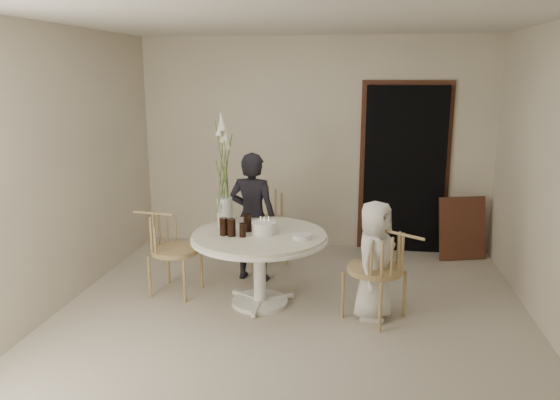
# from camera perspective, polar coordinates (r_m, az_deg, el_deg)

# --- Properties ---
(ground) EXTENTS (4.50, 4.50, 0.00)m
(ground) POSITION_cam_1_polar(r_m,az_deg,el_deg) (5.28, 1.21, -12.06)
(ground) COLOR #BCAEA1
(ground) RESTS_ON ground
(room_shell) EXTENTS (4.50, 4.50, 4.50)m
(room_shell) POSITION_cam_1_polar(r_m,az_deg,el_deg) (4.82, 1.30, 5.64)
(room_shell) COLOR silver
(room_shell) RESTS_ON ground
(doorway) EXTENTS (1.00, 0.10, 2.10)m
(doorway) POSITION_cam_1_polar(r_m,az_deg,el_deg) (7.06, 12.86, 3.06)
(doorway) COLOR black
(doorway) RESTS_ON ground
(door_trim) EXTENTS (1.12, 0.03, 2.22)m
(door_trim) POSITION_cam_1_polar(r_m,az_deg,el_deg) (7.09, 12.86, 3.59)
(door_trim) COLOR brown
(door_trim) RESTS_ON ground
(table) EXTENTS (1.33, 1.33, 0.73)m
(table) POSITION_cam_1_polar(r_m,az_deg,el_deg) (5.34, -2.16, -4.68)
(table) COLOR white
(table) RESTS_ON ground
(picture_frame) EXTENTS (0.61, 0.33, 0.77)m
(picture_frame) POSITION_cam_1_polar(r_m,az_deg,el_deg) (7.06, 18.51, -2.82)
(picture_frame) COLOR brown
(picture_frame) RESTS_ON ground
(chair_far) EXTENTS (0.65, 0.67, 0.93)m
(chair_far) POSITION_cam_1_polar(r_m,az_deg,el_deg) (6.66, -1.81, -1.18)
(chair_far) COLOR tan
(chair_far) RESTS_ON ground
(chair_right) EXTENTS (0.68, 0.67, 0.89)m
(chair_right) POSITION_cam_1_polar(r_m,az_deg,el_deg) (5.06, 11.10, -6.43)
(chair_right) COLOR tan
(chair_right) RESTS_ON ground
(chair_left) EXTENTS (0.56, 0.52, 0.86)m
(chair_left) POSITION_cam_1_polar(r_m,az_deg,el_deg) (5.78, -12.00, -4.19)
(chair_left) COLOR tan
(chair_left) RESTS_ON ground
(girl) EXTENTS (0.56, 0.40, 1.43)m
(girl) POSITION_cam_1_polar(r_m,az_deg,el_deg) (5.96, -2.89, -1.78)
(girl) COLOR black
(girl) RESTS_ON ground
(boy) EXTENTS (0.54, 0.64, 1.13)m
(boy) POSITION_cam_1_polar(r_m,az_deg,el_deg) (5.13, 9.86, -6.23)
(boy) COLOR white
(boy) RESTS_ON ground
(birthday_cake) EXTENTS (0.24, 0.24, 0.17)m
(birthday_cake) POSITION_cam_1_polar(r_m,az_deg,el_deg) (5.28, -1.66, -2.91)
(birthday_cake) COLOR white
(birthday_cake) RESTS_ON table
(cola_tumbler_a) EXTENTS (0.08, 0.08, 0.17)m
(cola_tumbler_a) POSITION_cam_1_polar(r_m,az_deg,el_deg) (5.21, -5.09, -2.87)
(cola_tumbler_a) COLOR black
(cola_tumbler_a) RESTS_ON table
(cola_tumbler_b) EXTENTS (0.08, 0.08, 0.13)m
(cola_tumbler_b) POSITION_cam_1_polar(r_m,az_deg,el_deg) (5.19, -3.93, -3.15)
(cola_tumbler_b) COLOR black
(cola_tumbler_b) RESTS_ON table
(cola_tumbler_c) EXTENTS (0.08, 0.08, 0.17)m
(cola_tumbler_c) POSITION_cam_1_polar(r_m,az_deg,el_deg) (5.25, -5.91, -2.77)
(cola_tumbler_c) COLOR black
(cola_tumbler_c) RESTS_ON table
(cola_tumbler_d) EXTENTS (0.09, 0.09, 0.17)m
(cola_tumbler_d) POSITION_cam_1_polar(r_m,az_deg,el_deg) (5.35, -3.42, -2.41)
(cola_tumbler_d) COLOR black
(cola_tumbler_d) RESTS_ON table
(plate_stack) EXTENTS (0.20, 0.20, 0.04)m
(plate_stack) POSITION_cam_1_polar(r_m,az_deg,el_deg) (5.13, 2.32, -3.84)
(plate_stack) COLOR silver
(plate_stack) RESTS_ON table
(flower_vase) EXTENTS (0.16, 0.16, 1.16)m
(flower_vase) POSITION_cam_1_polar(r_m,az_deg,el_deg) (5.48, -5.86, 1.83)
(flower_vase) COLOR silver
(flower_vase) RESTS_ON table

